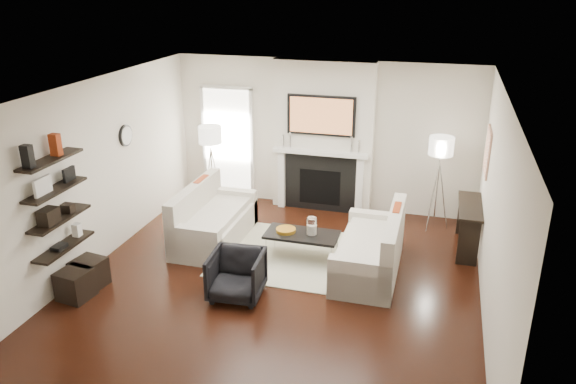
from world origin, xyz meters
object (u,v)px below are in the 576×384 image
(lamp_left_shade, at_px, (210,135))
(ottoman_near, at_px, (89,273))
(loveseat_right_base, at_px, (368,259))
(armchair, at_px, (236,273))
(loveseat_left_base, at_px, (215,229))
(coffee_table, at_px, (302,235))
(lamp_right_shade, at_px, (441,146))

(lamp_left_shade, distance_m, ottoman_near, 3.24)
(loveseat_right_base, bearing_deg, armchair, -144.08)
(loveseat_left_base, distance_m, lamp_left_shade, 1.75)
(loveseat_left_base, bearing_deg, coffee_table, -8.19)
(loveseat_right_base, height_order, ottoman_near, loveseat_right_base)
(loveseat_left_base, bearing_deg, lamp_left_shade, 114.04)
(loveseat_right_base, xyz_separation_m, armchair, (-1.60, -1.16, 0.14))
(armchair, distance_m, lamp_right_shade, 4.04)
(loveseat_left_base, distance_m, coffee_table, 1.53)
(armchair, relative_size, ottoman_near, 1.76)
(lamp_left_shade, relative_size, ottoman_near, 1.00)
(lamp_right_shade, bearing_deg, loveseat_left_base, -156.10)
(lamp_left_shade, xyz_separation_m, ottoman_near, (-0.62, -2.93, -1.25))
(armchair, distance_m, lamp_left_shade, 3.19)
(lamp_right_shade, distance_m, ottoman_near, 5.74)
(ottoman_near, bearing_deg, lamp_right_shade, 36.17)
(loveseat_left_base, height_order, ottoman_near, loveseat_left_base)
(lamp_left_shade, height_order, ottoman_near, lamp_left_shade)
(loveseat_left_base, distance_m, lamp_right_shade, 3.92)
(coffee_table, bearing_deg, lamp_left_shade, 146.21)
(loveseat_right_base, xyz_separation_m, coffee_table, (-1.03, 0.13, 0.19))
(coffee_table, relative_size, lamp_right_shade, 2.75)
(loveseat_left_base, bearing_deg, loveseat_right_base, -7.78)
(loveseat_left_base, xyz_separation_m, armchair, (0.94, -1.50, 0.14))
(loveseat_right_base, xyz_separation_m, lamp_right_shade, (0.86, 1.85, 1.24))
(coffee_table, height_order, lamp_right_shade, lamp_right_shade)
(loveseat_left_base, xyz_separation_m, lamp_left_shade, (-0.50, 1.13, 1.24))
(coffee_table, distance_m, armchair, 1.41)
(lamp_left_shade, relative_size, lamp_right_shade, 1.00)
(loveseat_left_base, xyz_separation_m, coffee_table, (1.51, -0.22, 0.19))
(coffee_table, xyz_separation_m, lamp_left_shade, (-2.01, 1.34, 1.05))
(loveseat_left_base, distance_m, loveseat_right_base, 2.56)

